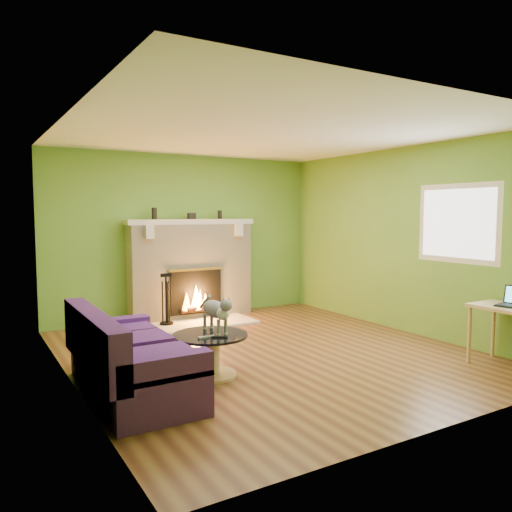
{
  "coord_description": "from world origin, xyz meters",
  "views": [
    {
      "loc": [
        -3.14,
        -5.0,
        1.69
      ],
      "look_at": [
        0.06,
        0.4,
        1.14
      ],
      "focal_mm": 35.0,
      "sensor_mm": 36.0,
      "label": 1
    }
  ],
  "objects": [
    {
      "name": "wall_back",
      "position": [
        0.0,
        2.5,
        1.3
      ],
      "size": [
        5.0,
        0.0,
        5.0
      ],
      "primitive_type": "plane",
      "rotation": [
        1.57,
        0.0,
        0.0
      ],
      "color": "#5A892D",
      "rests_on": "floor"
    },
    {
      "name": "fireplace",
      "position": [
        0.0,
        2.32,
        0.77
      ],
      "size": [
        2.1,
        0.46,
        1.58
      ],
      "color": "beige",
      "rests_on": "floor"
    },
    {
      "name": "mantel",
      "position": [
        0.0,
        2.3,
        1.54
      ],
      "size": [
        2.1,
        0.28,
        0.08
      ],
      "primitive_type": "cube",
      "color": "beige",
      "rests_on": "fireplace"
    },
    {
      "name": "hearth",
      "position": [
        0.0,
        1.8,
        0.01
      ],
      "size": [
        1.5,
        0.75,
        0.03
      ],
      "primitive_type": "cube",
      "color": "beige",
      "rests_on": "floor"
    },
    {
      "name": "mantel_vase_left",
      "position": [
        -0.59,
        2.33,
        1.67
      ],
      "size": [
        0.08,
        0.08,
        0.18
      ],
      "primitive_type": "cylinder",
      "color": "black",
      "rests_on": "mantel"
    },
    {
      "name": "remote_black",
      "position": [
        -0.96,
        -0.61,
        0.45
      ],
      "size": [
        0.16,
        0.12,
        0.02
      ],
      "primitive_type": "cube",
      "rotation": [
        0.0,
        0.0,
        -0.51
      ],
      "color": "black",
      "rests_on": "coffee_table"
    },
    {
      "name": "laptop",
      "position": [
        1.93,
        -1.85,
        0.78
      ],
      "size": [
        0.31,
        0.34,
        0.22
      ],
      "primitive_type": null,
      "rotation": [
        0.0,
        0.0,
        0.21
      ],
      "color": "black",
      "rests_on": "desk"
    },
    {
      "name": "mantel_box",
      "position": [
        0.02,
        2.33,
        1.63
      ],
      "size": [
        0.12,
        0.08,
        0.1
      ],
      "primitive_type": "cube",
      "color": "black",
      "rests_on": "mantel"
    },
    {
      "name": "mantel_vase_right",
      "position": [
        0.52,
        2.33,
        1.65
      ],
      "size": [
        0.07,
        0.07,
        0.14
      ],
      "primitive_type": "cylinder",
      "color": "black",
      "rests_on": "mantel"
    },
    {
      "name": "fire_tools",
      "position": [
        -0.56,
        1.95,
        0.41
      ],
      "size": [
        0.2,
        0.2,
        0.77
      ],
      "primitive_type": null,
      "color": "black",
      "rests_on": "hearth"
    },
    {
      "name": "sofa",
      "position": [
        -1.86,
        -0.5,
        0.31
      ],
      "size": [
        0.85,
        1.78,
        0.8
      ],
      "color": "#3F185D",
      "rests_on": "floor"
    },
    {
      "name": "wall_right",
      "position": [
        2.25,
        0.0,
        1.3
      ],
      "size": [
        0.0,
        5.0,
        5.0
      ],
      "primitive_type": "plane",
      "rotation": [
        1.57,
        0.0,
        -1.57
      ],
      "color": "#5A892D",
      "rests_on": "floor"
    },
    {
      "name": "floor",
      "position": [
        0.0,
        0.0,
        0.0
      ],
      "size": [
        5.0,
        5.0,
        0.0
      ],
      "primitive_type": "plane",
      "color": "#572B18",
      "rests_on": "ground"
    },
    {
      "name": "ceiling",
      "position": [
        0.0,
        0.0,
        2.6
      ],
      "size": [
        5.0,
        5.0,
        0.0
      ],
      "primitive_type": "plane",
      "rotation": [
        3.14,
        0.0,
        0.0
      ],
      "color": "white",
      "rests_on": "wall_back"
    },
    {
      "name": "cat",
      "position": [
        -0.9,
        -0.38,
        0.64
      ],
      "size": [
        0.24,
        0.64,
        0.4
      ],
      "primitive_type": null,
      "rotation": [
        0.0,
        0.0,
        0.01
      ],
      "color": "slate",
      "rests_on": "coffee_table"
    },
    {
      "name": "window_pane",
      "position": [
        2.23,
        -0.9,
        1.55
      ],
      "size": [
        0.0,
        1.06,
        1.06
      ],
      "primitive_type": "plane",
      "rotation": [
        1.57,
        0.0,
        -1.57
      ],
      "color": "white",
      "rests_on": "wall_right"
    },
    {
      "name": "wall_left",
      "position": [
        -2.25,
        0.0,
        1.3
      ],
      "size": [
        0.0,
        5.0,
        5.0
      ],
      "primitive_type": "plane",
      "rotation": [
        1.57,
        0.0,
        1.57
      ],
      "color": "#5A892D",
      "rests_on": "floor"
    },
    {
      "name": "coffee_table",
      "position": [
        -0.98,
        -0.43,
        0.25
      ],
      "size": [
        0.78,
        0.78,
        0.44
      ],
      "color": "tan",
      "rests_on": "floor"
    },
    {
      "name": "remote_silver",
      "position": [
        -1.08,
        -0.55,
        0.45
      ],
      "size": [
        0.17,
        0.05,
        0.02
      ],
      "primitive_type": "cube",
      "rotation": [
        0.0,
        0.0,
        0.02
      ],
      "color": "gray",
      "rests_on": "coffee_table"
    },
    {
      "name": "wall_front",
      "position": [
        0.0,
        -2.5,
        1.3
      ],
      "size": [
        5.0,
        0.0,
        5.0
      ],
      "primitive_type": "plane",
      "rotation": [
        -1.57,
        0.0,
        0.0
      ],
      "color": "#5A892D",
      "rests_on": "floor"
    },
    {
      "name": "window_frame",
      "position": [
        2.24,
        -0.9,
        1.55
      ],
      "size": [
        0.0,
        1.2,
        1.2
      ],
      "primitive_type": "plane",
      "rotation": [
        1.57,
        0.0,
        -1.57
      ],
      "color": "silver",
      "rests_on": "wall_right"
    }
  ]
}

